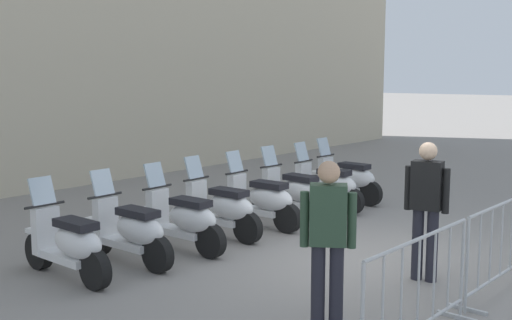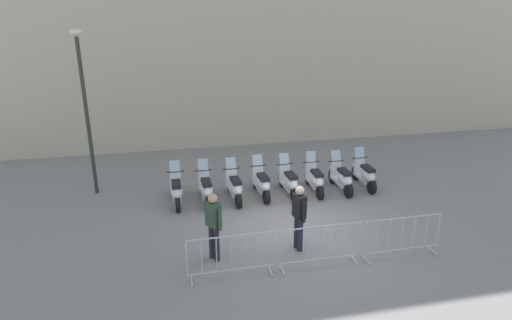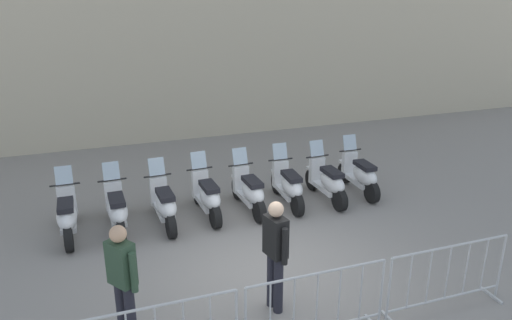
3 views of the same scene
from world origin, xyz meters
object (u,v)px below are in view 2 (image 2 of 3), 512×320
object	(u,v)px
street_lamp	(84,97)
motorcycle_7	(365,175)
barrier_segment_1	(320,247)
officer_mid_plaza	(213,223)
barrier_segment_2	(402,237)
motorcycle_4	(289,182)
motorcycle_5	(315,179)
officer_near_row_end	(299,214)
barrier_segment_0	(231,257)
motorcycle_1	(206,189)
motorcycle_6	(342,178)
motorcycle_3	(262,183)
motorcycle_0	(177,190)
motorcycle_2	(235,187)

from	to	relation	value
street_lamp	motorcycle_7	bearing A→B (deg)	-18.10
barrier_segment_1	officer_mid_plaza	distance (m)	2.56
barrier_segment_1	barrier_segment_2	xyz separation A→B (m)	(2.07, -0.33, 0.00)
motorcycle_4	motorcycle_5	distance (m)	0.89
barrier_segment_1	officer_near_row_end	world-z (taller)	officer_near_row_end
motorcycle_4	barrier_segment_0	size ratio (longest dim) A/B	0.87
motorcycle_1	motorcycle_6	world-z (taller)	same
officer_mid_plaza	motorcycle_3	bearing A→B (deg)	50.76
motorcycle_0	officer_near_row_end	xyz separation A→B (m)	(2.32, -3.75, 0.53)
barrier_segment_1	officer_near_row_end	distance (m)	0.99
motorcycle_1	motorcycle_5	world-z (taller)	same
motorcycle_5	barrier_segment_2	xyz separation A→B (m)	(0.09, -4.20, 0.07)
barrier_segment_0	motorcycle_3	bearing A→B (deg)	59.31
motorcycle_4	motorcycle_6	world-z (taller)	same
barrier_segment_1	officer_mid_plaza	size ratio (longest dim) A/B	1.15
motorcycle_2	barrier_segment_2	xyz separation A→B (m)	(2.75, -4.55, 0.07)
motorcycle_5	motorcycle_3	bearing A→B (deg)	169.88
motorcycle_3	street_lamp	bearing A→B (deg)	155.72
motorcycle_5	officer_near_row_end	size ratio (longest dim) A/B	0.99
motorcycle_4	officer_mid_plaza	world-z (taller)	officer_mid_plaza
motorcycle_1	motorcycle_5	distance (m)	3.58
motorcycle_7	motorcycle_6	bearing A→B (deg)	179.42
motorcycle_2	street_lamp	distance (m)	5.36
motorcycle_5	barrier_segment_1	distance (m)	4.35
motorcycle_5	motorcycle_4	bearing A→B (deg)	172.12
motorcycle_2	motorcycle_3	xyz separation A→B (m)	(0.90, -0.04, 0.00)
motorcycle_2	officer_mid_plaza	xyz separation A→B (m)	(-1.54, -3.02, 0.53)
street_lamp	officer_near_row_end	xyz separation A→B (m)	(4.61, -5.55, -2.20)
motorcycle_6	barrier_segment_1	world-z (taller)	motorcycle_6
motorcycle_1	motorcycle_3	bearing A→B (deg)	-7.43
motorcycle_5	street_lamp	bearing A→B (deg)	159.21
motorcycle_2	motorcycle_6	distance (m)	3.59
motorcycle_6	street_lamp	distance (m)	8.53
motorcycle_4	motorcycle_6	size ratio (longest dim) A/B	1.00
motorcycle_4	motorcycle_6	distance (m)	1.79
barrier_segment_1	motorcycle_5	bearing A→B (deg)	62.92
barrier_segment_2	street_lamp	world-z (taller)	street_lamp
motorcycle_3	motorcycle_7	world-z (taller)	same
motorcycle_1	motorcycle_7	bearing A→B (deg)	-8.27
officer_mid_plaza	motorcycle_1	bearing A→B (deg)	78.44
motorcycle_3	motorcycle_4	xyz separation A→B (m)	(0.88, -0.19, 0.00)
motorcycle_2	motorcycle_3	size ratio (longest dim) A/B	1.00
motorcycle_7	barrier_segment_0	distance (m)	6.71
motorcycle_7	barrier_segment_0	bearing A→B (deg)	-150.39
street_lamp	barrier_segment_1	bearing A→B (deg)	-53.58
barrier_segment_2	officer_near_row_end	size ratio (longest dim) A/B	1.15
motorcycle_2	barrier_segment_2	distance (m)	5.32
motorcycle_7	officer_mid_plaza	distance (m)	6.48
barrier_segment_0	motorcycle_2	bearing A→B (deg)	70.41
barrier_segment_1	barrier_segment_2	bearing A→B (deg)	-9.09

